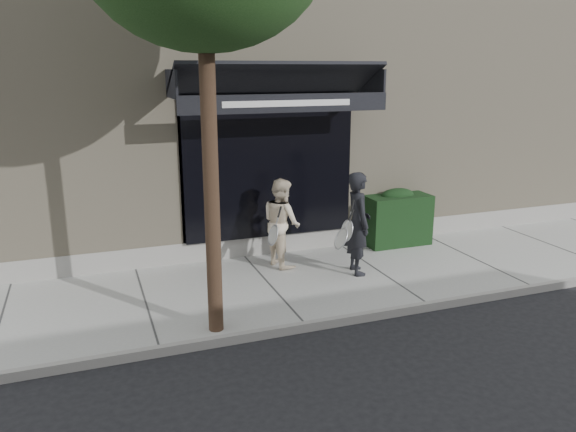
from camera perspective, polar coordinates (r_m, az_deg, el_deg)
name	(u,v)px	position (r m, az deg, el deg)	size (l,w,h in m)	color
ground	(377,276)	(10.10, 9.03, -6.05)	(80.00, 80.00, 0.00)	black
sidewalk	(377,273)	(10.08, 9.04, -5.73)	(20.00, 3.00, 0.12)	#979893
curb	(427,306)	(8.86, 13.95, -8.89)	(20.00, 0.10, 0.14)	gray
building_facade	(282,103)	(13.99, -0.61, 11.42)	(14.30, 8.04, 5.64)	tan
hedge	(396,218)	(11.46, 10.94, -0.15)	(1.30, 0.70, 1.14)	black
pedestrian_front	(358,223)	(9.61, 7.10, -0.75)	(0.83, 0.85, 1.77)	black
pedestrian_back	(282,222)	(9.95, -0.66, -0.65)	(0.73, 0.87, 1.58)	beige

